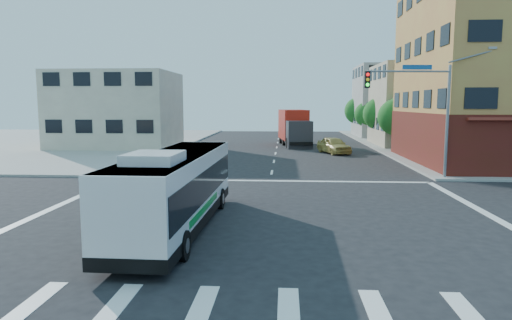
{
  "coord_description": "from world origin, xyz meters",
  "views": [
    {
      "loc": [
        0.89,
        -17.86,
        4.66
      ],
      "look_at": [
        -0.59,
        5.31,
        1.79
      ],
      "focal_mm": 32.0,
      "sensor_mm": 36.0,
      "label": 1
    }
  ],
  "objects": [
    {
      "name": "building_west",
      "position": [
        -17.02,
        29.98,
        4.01
      ],
      "size": [
        12.06,
        10.06,
        8.0
      ],
      "color": "beige",
      "rests_on": "ground"
    },
    {
      "name": "box_truck",
      "position": [
        1.93,
        33.32,
        1.93
      ],
      "size": [
        3.71,
        9.12,
        3.99
      ],
      "rotation": [
        0.0,
        0.0,
        0.13
      ],
      "color": "#28292E",
      "rests_on": "ground"
    },
    {
      "name": "street_tree_c",
      "position": [
        11.9,
        43.92,
        3.46
      ],
      "size": [
        3.4,
        3.4,
        5.29
      ],
      "color": "#392815",
      "rests_on": "ground"
    },
    {
      "name": "signal_mast_ne",
      "position": [
        9.08,
        10.62,
        4.98
      ],
      "size": [
        7.91,
        1.13,
        8.07
      ],
      "color": "slate",
      "rests_on": "ground"
    },
    {
      "name": "ground",
      "position": [
        0.0,
        0.0,
        0.0
      ],
      "size": [
        120.0,
        120.0,
        0.0
      ],
      "primitive_type": "plane",
      "color": "black",
      "rests_on": "ground"
    },
    {
      "name": "parked_car",
      "position": [
        5.5,
        25.39,
        0.79
      ],
      "size": [
        3.27,
        4.97,
        1.57
      ],
      "primitive_type": "imported",
      "rotation": [
        0.0,
        0.0,
        0.34
      ],
      "color": "tan",
      "rests_on": "ground"
    },
    {
      "name": "building_east_near",
      "position": [
        16.98,
        33.98,
        4.51
      ],
      "size": [
        12.06,
        10.06,
        9.0
      ],
      "color": "#B6A88B",
      "rests_on": "ground"
    },
    {
      "name": "street_tree_d",
      "position": [
        11.9,
        51.92,
        3.88
      ],
      "size": [
        4.0,
        4.0,
        6.03
      ],
      "color": "#392815",
      "rests_on": "ground"
    },
    {
      "name": "transit_bus",
      "position": [
        -3.1,
        -1.45,
        1.54
      ],
      "size": [
        2.56,
        10.71,
        3.16
      ],
      "rotation": [
        0.0,
        0.0,
        -0.02
      ],
      "color": "black",
      "rests_on": "ground"
    },
    {
      "name": "street_tree_b",
      "position": [
        11.9,
        35.92,
        3.75
      ],
      "size": [
        3.8,
        3.8,
        5.79
      ],
      "color": "#392815",
      "rests_on": "ground"
    },
    {
      "name": "street_tree_a",
      "position": [
        11.9,
        27.92,
        3.59
      ],
      "size": [
        3.6,
        3.6,
        5.53
      ],
      "color": "#392815",
      "rests_on": "ground"
    },
    {
      "name": "building_east_far",
      "position": [
        16.98,
        47.98,
        5.01
      ],
      "size": [
        12.06,
        10.06,
        10.0
      ],
      "color": "#9D9C97",
      "rests_on": "ground"
    }
  ]
}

